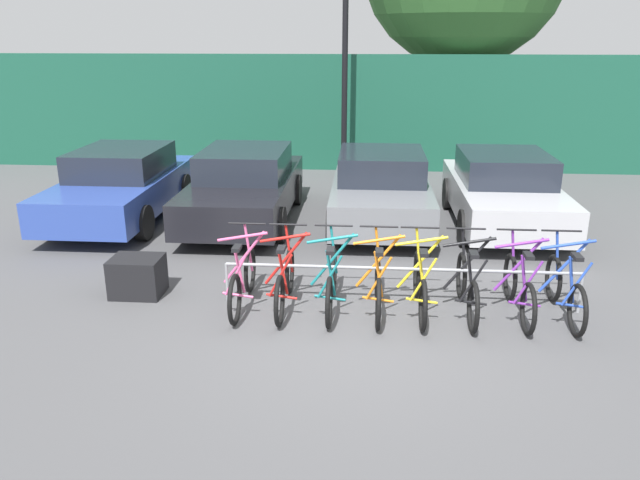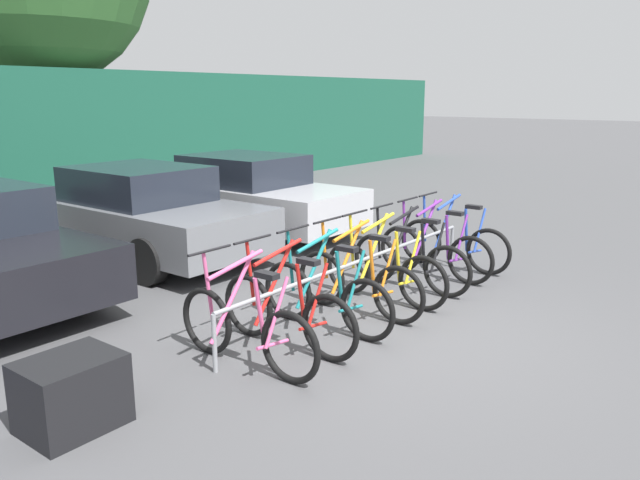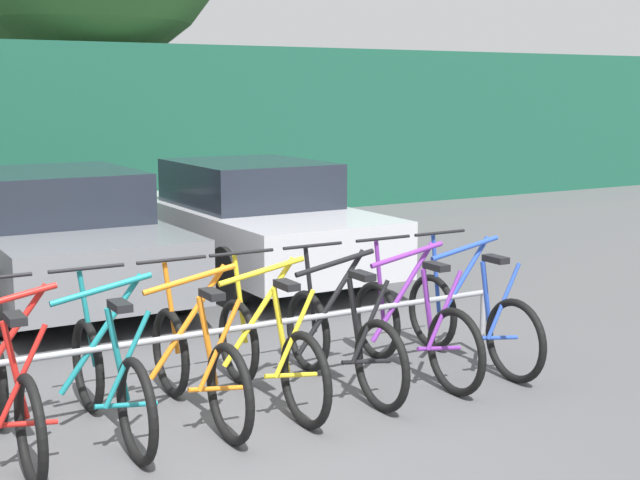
{
  "view_description": "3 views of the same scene",
  "coord_description": "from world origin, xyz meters",
  "px_view_note": "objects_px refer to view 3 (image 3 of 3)",
  "views": [
    {
      "loc": [
        0.05,
        -7.12,
        3.54
      ],
      "look_at": [
        -0.58,
        1.01,
        0.81
      ],
      "focal_mm": 35.0,
      "sensor_mm": 36.0,
      "label": 1
    },
    {
      "loc": [
        -5.37,
        -3.27,
        2.45
      ],
      "look_at": [
        0.14,
        1.01,
        0.81
      ],
      "focal_mm": 35.0,
      "sensor_mm": 36.0,
      "label": 2
    },
    {
      "loc": [
        -2.01,
        -4.98,
        2.24
      ],
      "look_at": [
        1.68,
        1.35,
        1.0
      ],
      "focal_mm": 50.0,
      "sensor_mm": 36.0,
      "label": 3
    }
  ],
  "objects_px": {
    "bicycle_red": "(11,396)",
    "car_silver": "(252,220)",
    "bicycle_teal": "(110,379)",
    "bicycle_orange": "(198,365)",
    "bicycle_black": "(342,341)",
    "bike_rack": "(228,337)",
    "bicycle_yellow": "(269,353)",
    "bicycle_purple": "(414,329)",
    "car_grey": "(60,236)",
    "bicycle_blue": "(471,320)"
  },
  "relations": [
    {
      "from": "bicycle_teal",
      "to": "bicycle_red",
      "type": "bearing_deg",
      "value": -177.95
    },
    {
      "from": "bicycle_red",
      "to": "bicycle_orange",
      "type": "relative_size",
      "value": 1.0
    },
    {
      "from": "bicycle_yellow",
      "to": "bicycle_black",
      "type": "distance_m",
      "value": 0.61
    },
    {
      "from": "bicycle_teal",
      "to": "bicycle_black",
      "type": "distance_m",
      "value": 1.78
    },
    {
      "from": "bicycle_red",
      "to": "bicycle_teal",
      "type": "distance_m",
      "value": 0.62
    },
    {
      "from": "bicycle_yellow",
      "to": "bicycle_blue",
      "type": "xyz_separation_m",
      "value": [
        1.86,
        0.0,
        0.0
      ]
    },
    {
      "from": "bicycle_blue",
      "to": "car_grey",
      "type": "distance_m",
      "value": 4.66
    },
    {
      "from": "car_silver",
      "to": "car_grey",
      "type": "bearing_deg",
      "value": -179.34
    },
    {
      "from": "bicycle_blue",
      "to": "car_silver",
      "type": "height_order",
      "value": "car_silver"
    },
    {
      "from": "bicycle_orange",
      "to": "bike_rack",
      "type": "bearing_deg",
      "value": 26.63
    },
    {
      "from": "bicycle_orange",
      "to": "bicycle_yellow",
      "type": "relative_size",
      "value": 1.0
    },
    {
      "from": "bike_rack",
      "to": "bicycle_black",
      "type": "bearing_deg",
      "value": -9.77
    },
    {
      "from": "bicycle_purple",
      "to": "car_grey",
      "type": "xyz_separation_m",
      "value": [
        -1.74,
        4.02,
        0.31
      ]
    },
    {
      "from": "bicycle_red",
      "to": "car_silver",
      "type": "xyz_separation_m",
      "value": [
        3.63,
        4.05,
        0.31
      ]
    },
    {
      "from": "bicycle_yellow",
      "to": "bicycle_purple",
      "type": "height_order",
      "value": "same"
    },
    {
      "from": "bicycle_black",
      "to": "bicycle_blue",
      "type": "distance_m",
      "value": 1.25
    },
    {
      "from": "bicycle_teal",
      "to": "bicycle_purple",
      "type": "xyz_separation_m",
      "value": [
        2.44,
        0.0,
        0.0
      ]
    },
    {
      "from": "bike_rack",
      "to": "bicycle_yellow",
      "type": "distance_m",
      "value": 0.31
    },
    {
      "from": "bicycle_purple",
      "to": "car_silver",
      "type": "relative_size",
      "value": 0.41
    },
    {
      "from": "bicycle_purple",
      "to": "bicycle_blue",
      "type": "relative_size",
      "value": 1.0
    },
    {
      "from": "bicycle_black",
      "to": "bicycle_purple",
      "type": "xyz_separation_m",
      "value": [
        0.66,
        0.0,
        0.0
      ]
    },
    {
      "from": "bicycle_black",
      "to": "car_silver",
      "type": "relative_size",
      "value": 0.41
    },
    {
      "from": "bicycle_red",
      "to": "bicycle_orange",
      "type": "distance_m",
      "value": 1.24
    },
    {
      "from": "bicycle_orange",
      "to": "bicycle_black",
      "type": "distance_m",
      "value": 1.16
    },
    {
      "from": "bicycle_teal",
      "to": "bike_rack",
      "type": "bearing_deg",
      "value": 11.28
    },
    {
      "from": "bicycle_teal",
      "to": "bicycle_orange",
      "type": "xyz_separation_m",
      "value": [
        0.61,
        0.0,
        0.0
      ]
    },
    {
      "from": "bicycle_teal",
      "to": "bicycle_yellow",
      "type": "bearing_deg",
      "value": 2.05
    },
    {
      "from": "bicycle_orange",
      "to": "bicycle_blue",
      "type": "distance_m",
      "value": 2.41
    },
    {
      "from": "bicycle_purple",
      "to": "bicycle_blue",
      "type": "xyz_separation_m",
      "value": [
        0.58,
        0.0,
        0.0
      ]
    },
    {
      "from": "car_grey",
      "to": "bicycle_black",
      "type": "bearing_deg",
      "value": -75.04
    },
    {
      "from": "bicycle_red",
      "to": "bicycle_orange",
      "type": "xyz_separation_m",
      "value": [
        1.24,
        0.0,
        0.0
      ]
    },
    {
      "from": "bicycle_red",
      "to": "bicycle_black",
      "type": "relative_size",
      "value": 1.0
    },
    {
      "from": "bicycle_blue",
      "to": "car_grey",
      "type": "height_order",
      "value": "car_grey"
    },
    {
      "from": "bicycle_orange",
      "to": "bicycle_black",
      "type": "bearing_deg",
      "value": 0.38
    },
    {
      "from": "bike_rack",
      "to": "bicycle_blue",
      "type": "height_order",
      "value": "bicycle_blue"
    },
    {
      "from": "bicycle_blue",
      "to": "car_silver",
      "type": "xyz_separation_m",
      "value": [
        -0.02,
        4.05,
        0.31
      ]
    },
    {
      "from": "bicycle_black",
      "to": "bicycle_red",
      "type": "bearing_deg",
      "value": 176.17
    },
    {
      "from": "car_silver",
      "to": "bicycle_teal",
      "type": "bearing_deg",
      "value": -126.59
    },
    {
      "from": "bike_rack",
      "to": "bicycle_orange",
      "type": "bearing_deg",
      "value": -153.75
    },
    {
      "from": "car_silver",
      "to": "bicycle_red",
      "type": "bearing_deg",
      "value": -131.88
    },
    {
      "from": "bicycle_red",
      "to": "bicycle_blue",
      "type": "relative_size",
      "value": 1.0
    },
    {
      "from": "bicycle_teal",
      "to": "bicycle_purple",
      "type": "distance_m",
      "value": 2.44
    },
    {
      "from": "bicycle_black",
      "to": "bicycle_teal",
      "type": "bearing_deg",
      "value": 176.17
    },
    {
      "from": "bicycle_orange",
      "to": "bicycle_blue",
      "type": "xyz_separation_m",
      "value": [
        2.41,
        0.0,
        0.0
      ]
    },
    {
      "from": "bicycle_red",
      "to": "bicycle_teal",
      "type": "bearing_deg",
      "value": 1.14
    },
    {
      "from": "bicycle_red",
      "to": "bicycle_purple",
      "type": "xyz_separation_m",
      "value": [
        3.07,
        0.0,
        0.0
      ]
    },
    {
      "from": "bicycle_red",
      "to": "car_grey",
      "type": "xyz_separation_m",
      "value": [
        1.33,
        4.02,
        0.31
      ]
    },
    {
      "from": "bicycle_black",
      "to": "bicycle_yellow",
      "type": "bearing_deg",
      "value": 176.17
    },
    {
      "from": "bike_rack",
      "to": "bicycle_purple",
      "type": "bearing_deg",
      "value": -5.56
    },
    {
      "from": "bicycle_orange",
      "to": "bicycle_blue",
      "type": "bearing_deg",
      "value": 0.38
    }
  ]
}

